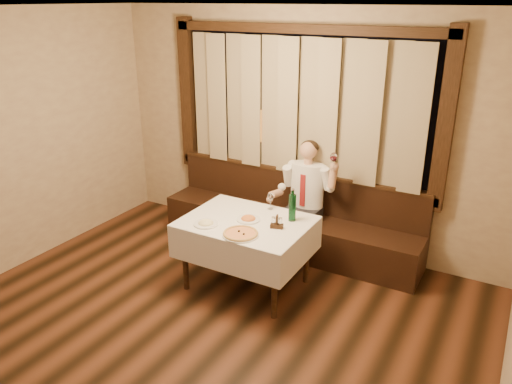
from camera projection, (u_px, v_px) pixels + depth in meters
The scene contains 10 objects.
room at pixel (202, 172), 4.20m from camera, with size 5.01×6.01×2.81m.
banquette at pixel (289, 223), 6.05m from camera, with size 3.20×0.61×0.94m.
dining_table at pixel (246, 230), 5.10m from camera, with size 1.27×0.97×0.76m.
pizza at pixel (241, 234), 4.74m from camera, with size 0.35×0.35×0.04m.
pasta_red at pixel (248, 217), 5.06m from camera, with size 0.24×0.24×0.08m.
pasta_cream at pixel (206, 222), 4.96m from camera, with size 0.25×0.25×0.08m.
green_bottle at pixel (292, 207), 5.01m from camera, with size 0.07×0.07×0.34m.
table_wine_glass at pixel (270, 197), 5.28m from camera, with size 0.07×0.07×0.19m.
cruet_caddy at pixel (277, 224), 4.88m from camera, with size 0.14×0.09×0.13m.
seated_man at pixel (305, 191), 5.70m from camera, with size 0.75×0.56×1.38m.
Camera 1 is at (2.35, -2.26, 2.87)m, focal length 35.00 mm.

